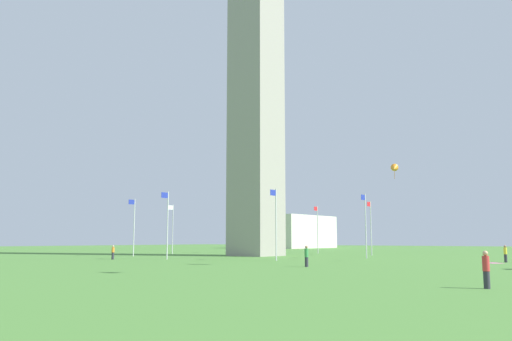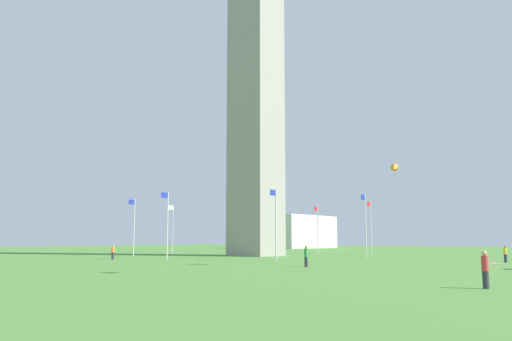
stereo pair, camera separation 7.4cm
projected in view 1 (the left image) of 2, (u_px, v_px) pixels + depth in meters
The scene contains 17 objects.
ground_plane at pixel (256, 256), 73.17m from camera, with size 260.00×260.00×0.00m, color #477A33.
obelisk_monument at pixel (256, 67), 76.70m from camera, with size 5.97×5.97×54.28m.
flagpole_n at pixel (167, 222), 60.53m from camera, with size 1.12×0.14×7.76m.
flagpole_ne at pixel (276, 221), 57.25m from camera, with size 1.12×0.14×7.76m.
flagpole_e at pixel (365, 223), 63.59m from camera, with size 1.12×0.14×7.76m.
flagpole_se at pixel (371, 225), 75.84m from camera, with size 1.12×0.14×7.76m.
flagpole_s at pixel (317, 227), 86.82m from camera, with size 1.12×0.14×7.76m.
flagpole_sw at pixel (243, 228), 90.10m from camera, with size 1.12×0.14×7.76m.
flagpole_w at pixel (172, 227), 83.76m from camera, with size 1.12×0.14×7.76m.
flagpole_nw at pixel (134, 225), 71.51m from camera, with size 1.12×0.14×7.76m.
person_yellow_shirt at pixel (505, 254), 52.34m from camera, with size 0.32×0.32×1.70m.
person_green_shirt at pixel (306, 256), 43.90m from camera, with size 0.32×0.32×1.75m.
person_red_shirt at pixel (486, 270), 24.43m from camera, with size 0.32×0.32×1.75m.
person_orange_shirt at pixel (113, 252), 59.86m from camera, with size 0.32×0.32×1.61m.
kite_orange_delta at pixel (394, 168), 58.10m from camera, with size 1.22×1.11×1.71m.
distant_building at pixel (291, 232), 142.05m from camera, with size 22.71×15.13×8.55m.
picnic_blanket_near_first_person at pixel (493, 263), 50.91m from camera, with size 1.80×1.40×0.01m, color pink.
Camera 1 is at (58.79, 45.09, 2.26)m, focal length 37.02 mm.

